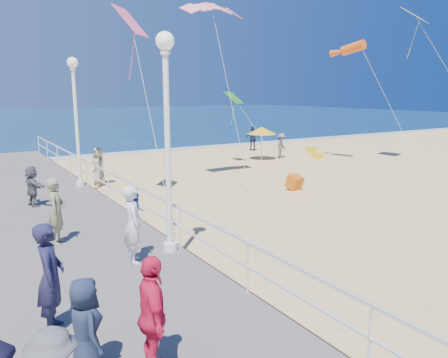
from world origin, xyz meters
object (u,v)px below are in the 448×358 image
beach_walker_a (281,146)px  beach_umbrella (262,131)px  toddler_held (136,209)px  lamp_post_far (75,109)px  woman_holding_toddler (133,224)px  beach_walker_b (253,139)px  beach_chair_left (317,155)px  spectator_4 (86,329)px  lamp_post_mid (167,121)px  beach_walker_c (99,166)px  spectator_6 (57,211)px  spectator_3 (153,317)px  beach_chair_right (311,150)px  spectator_5 (32,186)px  box_kite (294,184)px

beach_walker_a → beach_umbrella: 1.93m
toddler_held → beach_walker_a: 19.66m
lamp_post_far → toddler_held: (-0.89, -9.12, -2.02)m
woman_holding_toddler → beach_walker_b: woman_holding_toddler is taller
woman_holding_toddler → beach_chair_left: size_ratio=3.36×
lamp_post_far → spectator_4: bearing=-103.5°
toddler_held → beach_walker_b: toddler_held is taller
lamp_post_mid → beach_chair_left: lamp_post_mid is taller
toddler_held → beach_walker_c: bearing=-1.0°
toddler_held → beach_walker_a: bearing=-38.8°
spectator_6 → spectator_3: bearing=-153.1°
beach_chair_left → beach_walker_b: bearing=105.2°
lamp_post_far → beach_chair_left: (16.01, 2.45, -3.46)m
toddler_held → beach_walker_a: size_ratio=0.47×
woman_holding_toddler → toddler_held: bearing=-34.6°
lamp_post_far → toddler_held: 9.38m
beach_walker_b → beach_chair_right: bearing=168.5°
spectator_4 → woman_holding_toddler: bearing=-33.0°
beach_walker_b → beach_chair_right: size_ratio=3.31×
spectator_5 → beach_umbrella: (14.59, 6.25, 0.79)m
lamp_post_mid → box_kite: size_ratio=8.87×
beach_walker_b → spectator_3: bearing=84.6°
lamp_post_far → spectator_6: (-2.29, -6.97, -2.38)m
lamp_post_mid → toddler_held: (-0.89, -0.12, -2.02)m
toddler_held → spectator_5: 6.77m
beach_walker_c → box_kite: 9.14m
spectator_4 → beach_chair_right: 27.29m
beach_umbrella → beach_chair_left: size_ratio=3.89×
spectator_6 → beach_walker_a: bearing=-29.7°
beach_umbrella → spectator_5: bearing=-156.8°
lamp_post_mid → beach_umbrella: bearing=45.9°
beach_walker_a → beach_chair_left: 2.49m
beach_umbrella → beach_chair_right: beach_umbrella is taller
lamp_post_far → box_kite: lamp_post_far is taller
beach_walker_a → spectator_6: bearing=-177.1°
box_kite → spectator_3: bearing=-145.3°
spectator_4 → box_kite: bearing=-56.1°
beach_umbrella → spectator_3: bearing=-130.5°
lamp_post_mid → woman_holding_toddler: 2.57m
lamp_post_mid → beach_chair_left: size_ratio=9.67×
beach_walker_b → beach_umbrella: (-2.20, -4.03, 1.00)m
spectator_3 → beach_walker_a: spectator_3 is taller
beach_walker_a → beach_chair_right: (3.66, 1.04, -0.63)m
spectator_5 → beach_walker_a: size_ratio=0.86×
spectator_5 → beach_walker_c: bearing=-52.0°
spectator_6 → beach_walker_b: bearing=-21.9°
lamp_post_far → beach_walker_c: bearing=52.1°
spectator_5 → spectator_6: 4.47m
spectator_6 → beach_umbrella: spectator_6 is taller
lamp_post_far → beach_chair_right: size_ratio=9.67×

